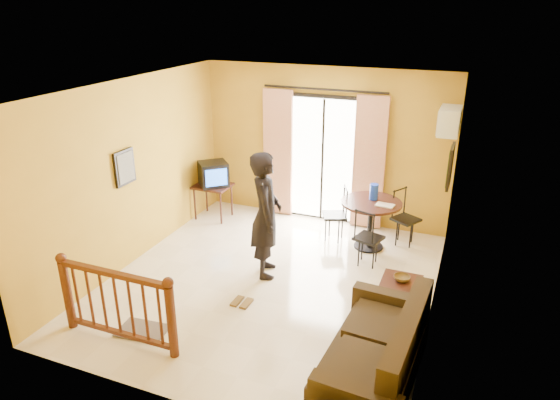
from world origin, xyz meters
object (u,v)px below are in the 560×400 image
at_px(television, 213,174).
at_px(sofa, 379,356).
at_px(dining_table, 371,211).
at_px(standing_person, 266,215).
at_px(coffee_table, 398,298).

distance_m(television, sofa, 4.95).
height_order(television, dining_table, television).
xyz_separation_m(dining_table, sofa, (0.77, -3.09, -0.32)).
height_order(dining_table, standing_person, standing_person).
relative_size(coffee_table, sofa, 0.48).
distance_m(dining_table, coffee_table, 1.98).
relative_size(dining_table, coffee_table, 1.07).
bearing_deg(dining_table, television, 177.54).
relative_size(television, sofa, 0.34).
height_order(coffee_table, standing_person, standing_person).
bearing_deg(coffee_table, television, 152.72).
height_order(dining_table, coffee_table, dining_table).
bearing_deg(television, dining_table, -44.85).
relative_size(television, standing_person, 0.35).
distance_m(coffee_table, sofa, 1.30).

